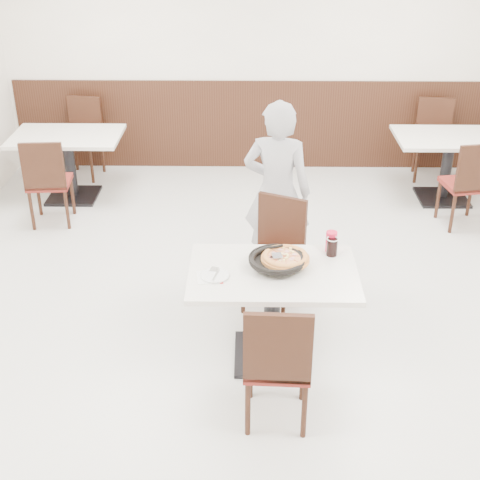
{
  "coord_description": "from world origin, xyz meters",
  "views": [
    {
      "loc": [
        -0.07,
        -4.54,
        3.15
      ],
      "look_at": [
        -0.13,
        -0.3,
        0.92
      ],
      "focal_mm": 50.0,
      "sensor_mm": 36.0,
      "label": 1
    }
  ],
  "objects_px": {
    "pizza": "(285,259)",
    "bg_table_right": "(446,168)",
    "bg_chair_right_far": "(433,141)",
    "bg_chair_right_near": "(465,182)",
    "chair_near": "(277,359)",
    "diner_person": "(277,192)",
    "chair_far": "(272,258)",
    "bg_table_left": "(70,167)",
    "bg_chair_left_near": "(49,180)",
    "pizza_pan": "(277,263)",
    "bg_chair_left_far": "(81,139)",
    "cola_glass": "(332,247)",
    "main_table": "(272,315)",
    "red_cup": "(331,242)",
    "side_plate": "(215,276)"
  },
  "relations": [
    {
      "from": "main_table",
      "to": "cola_glass",
      "type": "relative_size",
      "value": 9.23
    },
    {
      "from": "pizza",
      "to": "diner_person",
      "type": "xyz_separation_m",
      "value": [
        -0.02,
        1.17,
        0.01
      ]
    },
    {
      "from": "pizza_pan",
      "to": "bg_chair_right_far",
      "type": "height_order",
      "value": "bg_chair_right_far"
    },
    {
      "from": "bg_table_left",
      "to": "bg_chair_right_far",
      "type": "xyz_separation_m",
      "value": [
        4.23,
        0.63,
        0.1
      ]
    },
    {
      "from": "cola_glass",
      "to": "bg_table_left",
      "type": "distance_m",
      "value": 3.8
    },
    {
      "from": "chair_near",
      "to": "bg_table_right",
      "type": "distance_m",
      "value": 4.13
    },
    {
      "from": "chair_near",
      "to": "bg_table_left",
      "type": "relative_size",
      "value": 0.79
    },
    {
      "from": "bg_chair_left_far",
      "to": "bg_chair_right_near",
      "type": "relative_size",
      "value": 1.0
    },
    {
      "from": "bg_chair_right_near",
      "to": "cola_glass",
      "type": "bearing_deg",
      "value": -137.57
    },
    {
      "from": "bg_table_right",
      "to": "bg_table_left",
      "type": "bearing_deg",
      "value": -179.86
    },
    {
      "from": "bg_chair_left_near",
      "to": "pizza",
      "type": "bearing_deg",
      "value": -48.11
    },
    {
      "from": "red_cup",
      "to": "diner_person",
      "type": "xyz_separation_m",
      "value": [
        -0.37,
        0.94,
        -0.01
      ]
    },
    {
      "from": "pizza",
      "to": "bg_chair_left_near",
      "type": "height_order",
      "value": "bg_chair_left_near"
    },
    {
      "from": "main_table",
      "to": "chair_near",
      "type": "height_order",
      "value": "chair_near"
    },
    {
      "from": "chair_far",
      "to": "bg_table_left",
      "type": "relative_size",
      "value": 0.79
    },
    {
      "from": "bg_table_right",
      "to": "chair_far",
      "type": "bearing_deg",
      "value": -131.7
    },
    {
      "from": "bg_table_right",
      "to": "bg_chair_right_near",
      "type": "distance_m",
      "value": 0.65
    },
    {
      "from": "chair_far",
      "to": "pizza",
      "type": "bearing_deg",
      "value": 121.16
    },
    {
      "from": "diner_person",
      "to": "bg_table_right",
      "type": "relative_size",
      "value": 1.36
    },
    {
      "from": "bg_chair_left_far",
      "to": "chair_far",
      "type": "bearing_deg",
      "value": 137.98
    },
    {
      "from": "pizza",
      "to": "bg_chair_right_near",
      "type": "relative_size",
      "value": 0.37
    },
    {
      "from": "diner_person",
      "to": "bg_chair_left_far",
      "type": "distance_m",
      "value": 3.27
    },
    {
      "from": "red_cup",
      "to": "bg_chair_right_near",
      "type": "xyz_separation_m",
      "value": [
        1.61,
        2.0,
        -0.35
      ]
    },
    {
      "from": "main_table",
      "to": "chair_near",
      "type": "bearing_deg",
      "value": -88.79
    },
    {
      "from": "bg_chair_right_far",
      "to": "red_cup",
      "type": "bearing_deg",
      "value": 72.82
    },
    {
      "from": "bg_chair_right_far",
      "to": "bg_chair_left_near",
      "type": "bearing_deg",
      "value": 25.42
    },
    {
      "from": "bg_chair_right_far",
      "to": "pizza",
      "type": "bearing_deg",
      "value": 69.73
    },
    {
      "from": "red_cup",
      "to": "bg_table_right",
      "type": "height_order",
      "value": "red_cup"
    },
    {
      "from": "pizza",
      "to": "bg_table_left",
      "type": "bearing_deg",
      "value": 128.62
    },
    {
      "from": "pizza_pan",
      "to": "bg_chair_left_far",
      "type": "xyz_separation_m",
      "value": [
        -2.23,
        3.53,
        -0.32
      ]
    },
    {
      "from": "side_plate",
      "to": "bg_table_right",
      "type": "distance_m",
      "value": 3.92
    },
    {
      "from": "bg_table_left",
      "to": "cola_glass",
      "type": "bearing_deg",
      "value": -45.62
    },
    {
      "from": "chair_near",
      "to": "pizza_pan",
      "type": "relative_size",
      "value": 2.75
    },
    {
      "from": "pizza",
      "to": "bg_chair_right_near",
      "type": "distance_m",
      "value": 2.99
    },
    {
      "from": "bg_chair_left_near",
      "to": "bg_chair_left_far",
      "type": "distance_m",
      "value": 1.28
    },
    {
      "from": "main_table",
      "to": "bg_table_left",
      "type": "bearing_deg",
      "value": 126.81
    },
    {
      "from": "diner_person",
      "to": "bg_chair_right_near",
      "type": "distance_m",
      "value": 2.27
    },
    {
      "from": "bg_chair_left_far",
      "to": "bg_table_right",
      "type": "bearing_deg",
      "value": -177.99
    },
    {
      "from": "diner_person",
      "to": "bg_chair_right_far",
      "type": "distance_m",
      "value": 3.06
    },
    {
      "from": "chair_far",
      "to": "bg_chair_left_far",
      "type": "distance_m",
      "value": 3.65
    },
    {
      "from": "pizza",
      "to": "bg_table_right",
      "type": "xyz_separation_m",
      "value": [
        1.95,
        2.87,
        -0.44
      ]
    },
    {
      "from": "bg_table_left",
      "to": "bg_chair_left_far",
      "type": "height_order",
      "value": "bg_chair_left_far"
    },
    {
      "from": "diner_person",
      "to": "bg_table_left",
      "type": "height_order",
      "value": "diner_person"
    },
    {
      "from": "bg_chair_left_near",
      "to": "red_cup",
      "type": "bearing_deg",
      "value": -41.11
    },
    {
      "from": "pizza",
      "to": "cola_glass",
      "type": "bearing_deg",
      "value": 25.28
    },
    {
      "from": "diner_person",
      "to": "bg_table_right",
      "type": "distance_m",
      "value": 2.64
    },
    {
      "from": "pizza",
      "to": "bg_chair_left_near",
      "type": "bearing_deg",
      "value": 136.47
    },
    {
      "from": "side_plate",
      "to": "bg_chair_left_near",
      "type": "distance_m",
      "value": 3.02
    },
    {
      "from": "pizza_pan",
      "to": "bg_chair_left_far",
      "type": "distance_m",
      "value": 4.19
    },
    {
      "from": "bg_chair_left_near",
      "to": "bg_chair_left_far",
      "type": "xyz_separation_m",
      "value": [
        0.04,
        1.28,
        0.0
      ]
    }
  ]
}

